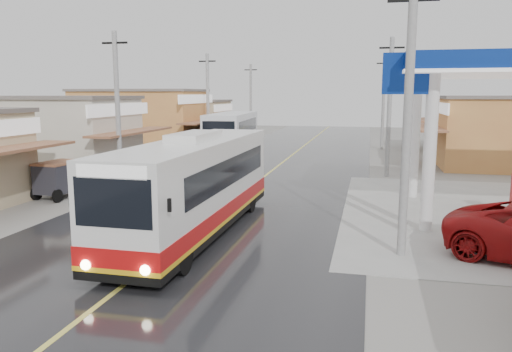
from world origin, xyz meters
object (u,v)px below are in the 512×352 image
at_px(coach_bus, 196,186).
at_px(tricycle_near, 58,177).
at_px(second_bus, 232,132).
at_px(cyclist, 92,194).

relative_size(coach_bus, tricycle_near, 4.81).
height_order(coach_bus, tricycle_near, coach_bus).
distance_m(coach_bus, second_bus, 23.06).
height_order(coach_bus, second_bus, coach_bus).
bearing_deg(cyclist, coach_bus, -23.28).
xyz_separation_m(second_bus, tricycle_near, (-3.31, -18.27, -0.79)).
height_order(second_bus, cyclist, second_bus).
bearing_deg(second_bus, tricycle_near, -104.71).
relative_size(coach_bus, second_bus, 1.12).
xyz_separation_m(cyclist, tricycle_near, (-3.03, 2.16, 0.25)).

